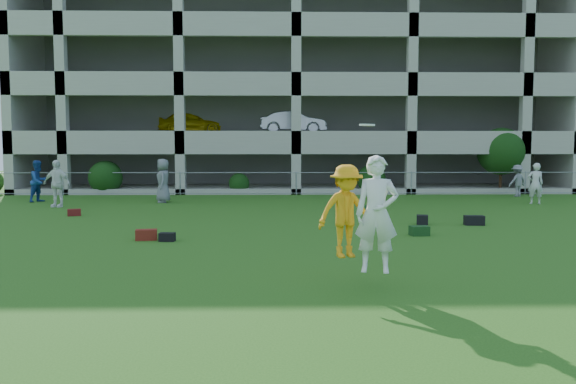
{
  "coord_description": "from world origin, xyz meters",
  "views": [
    {
      "loc": [
        -1.06,
        -9.98,
        2.42
      ],
      "look_at": [
        -0.77,
        3.0,
        1.4
      ],
      "focal_mm": 35.0,
      "sensor_mm": 36.0,
      "label": 1
    }
  ],
  "objects_px": {
    "bystander_c": "(163,181)",
    "bystander_e": "(535,184)",
    "bystander_f": "(517,181)",
    "parking_garage": "(291,94)",
    "frisbee_contest": "(358,212)",
    "bystander_a": "(39,181)",
    "crate_d": "(422,220)",
    "bystander_b": "(57,184)"
  },
  "relations": [
    {
      "from": "bystander_c",
      "to": "bystander_e",
      "type": "xyz_separation_m",
      "value": [
        16.23,
        -1.02,
        -0.08
      ]
    },
    {
      "from": "bystander_f",
      "to": "parking_garage",
      "type": "distance_m",
      "value": 15.77
    },
    {
      "from": "bystander_e",
      "to": "frisbee_contest",
      "type": "relative_size",
      "value": 0.71
    },
    {
      "from": "bystander_a",
      "to": "bystander_f",
      "type": "height_order",
      "value": "bystander_a"
    },
    {
      "from": "bystander_c",
      "to": "parking_garage",
      "type": "distance_m",
      "value": 14.97
    },
    {
      "from": "crate_d",
      "to": "parking_garage",
      "type": "relative_size",
      "value": 0.01
    },
    {
      "from": "bystander_a",
      "to": "crate_d",
      "type": "distance_m",
      "value": 17.17
    },
    {
      "from": "bystander_e",
      "to": "frisbee_contest",
      "type": "xyz_separation_m",
      "value": [
        -9.81,
        -14.35,
        0.43
      ]
    },
    {
      "from": "bystander_c",
      "to": "frisbee_contest",
      "type": "bearing_deg",
      "value": 10.81
    },
    {
      "from": "bystander_a",
      "to": "bystander_c",
      "type": "bearing_deg",
      "value": -68.76
    },
    {
      "from": "bystander_b",
      "to": "crate_d",
      "type": "bearing_deg",
      "value": -13.34
    },
    {
      "from": "bystander_e",
      "to": "parking_garage",
      "type": "distance_m",
      "value": 17.85
    },
    {
      "from": "bystander_e",
      "to": "bystander_f",
      "type": "relative_size",
      "value": 1.12
    },
    {
      "from": "bystander_a",
      "to": "bystander_f",
      "type": "bearing_deg",
      "value": -59.05
    },
    {
      "from": "bystander_b",
      "to": "parking_garage",
      "type": "bearing_deg",
      "value": 64.33
    },
    {
      "from": "bystander_c",
      "to": "crate_d",
      "type": "xyz_separation_m",
      "value": [
        9.65,
        -7.41,
        -0.82
      ]
    },
    {
      "from": "crate_d",
      "to": "frisbee_contest",
      "type": "bearing_deg",
      "value": -112.06
    },
    {
      "from": "crate_d",
      "to": "bystander_a",
      "type": "bearing_deg",
      "value": 152.99
    },
    {
      "from": "bystander_a",
      "to": "bystander_b",
      "type": "relative_size",
      "value": 0.97
    },
    {
      "from": "bystander_f",
      "to": "bystander_b",
      "type": "bearing_deg",
      "value": -11.9
    },
    {
      "from": "bystander_b",
      "to": "parking_garage",
      "type": "xyz_separation_m",
      "value": [
        10.03,
        14.57,
        5.05
      ]
    },
    {
      "from": "bystander_a",
      "to": "crate_d",
      "type": "relative_size",
      "value": 5.35
    },
    {
      "from": "bystander_c",
      "to": "crate_d",
      "type": "bearing_deg",
      "value": 40.6
    },
    {
      "from": "crate_d",
      "to": "bystander_e",
      "type": "bearing_deg",
      "value": 44.16
    },
    {
      "from": "bystander_a",
      "to": "bystander_c",
      "type": "height_order",
      "value": "bystander_c"
    },
    {
      "from": "bystander_a",
      "to": "bystander_e",
      "type": "distance_m",
      "value": 21.91
    },
    {
      "from": "parking_garage",
      "to": "bystander_b",
      "type": "bearing_deg",
      "value": -124.55
    },
    {
      "from": "bystander_a",
      "to": "bystander_c",
      "type": "distance_m",
      "value": 5.64
    },
    {
      "from": "bystander_e",
      "to": "bystander_f",
      "type": "height_order",
      "value": "bystander_e"
    },
    {
      "from": "frisbee_contest",
      "to": "bystander_f",
      "type": "bearing_deg",
      "value": 59.53
    },
    {
      "from": "bystander_a",
      "to": "bystander_f",
      "type": "relative_size",
      "value": 1.18
    },
    {
      "from": "bystander_a",
      "to": "frisbee_contest",
      "type": "height_order",
      "value": "frisbee_contest"
    },
    {
      "from": "bystander_a",
      "to": "bystander_f",
      "type": "xyz_separation_m",
      "value": [
        22.69,
        2.32,
        -0.14
      ]
    },
    {
      "from": "bystander_b",
      "to": "bystander_a",
      "type": "bearing_deg",
      "value": 135.53
    },
    {
      "from": "bystander_a",
      "to": "bystander_b",
      "type": "height_order",
      "value": "bystander_b"
    },
    {
      "from": "bystander_c",
      "to": "bystander_f",
      "type": "distance_m",
      "value": 17.27
    },
    {
      "from": "frisbee_contest",
      "to": "parking_garage",
      "type": "distance_m",
      "value": 28.49
    },
    {
      "from": "bystander_a",
      "to": "parking_garage",
      "type": "height_order",
      "value": "parking_garage"
    },
    {
      "from": "bystander_b",
      "to": "crate_d",
      "type": "relative_size",
      "value": 5.52
    },
    {
      "from": "bystander_b",
      "to": "bystander_f",
      "type": "distance_m",
      "value": 21.52
    },
    {
      "from": "bystander_a",
      "to": "bystander_b",
      "type": "distance_m",
      "value": 2.77
    },
    {
      "from": "bystander_b",
      "to": "bystander_f",
      "type": "relative_size",
      "value": 1.22
    }
  ]
}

